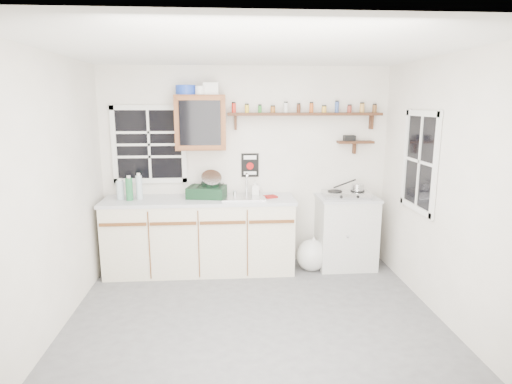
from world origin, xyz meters
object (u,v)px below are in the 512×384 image
at_px(dish_rack, 208,189).
at_px(hotplate, 346,194).
at_px(upper_cabinet, 201,122).
at_px(main_cabinet, 200,235).
at_px(right_cabinet, 346,231).
at_px(spice_shelf, 306,113).

distance_m(dish_rack, hotplate, 1.71).
bearing_deg(hotplate, upper_cabinet, 178.60).
bearing_deg(hotplate, main_cabinet, -176.78).
bearing_deg(dish_rack, main_cabinet, -136.33).
bearing_deg(right_cabinet, hotplate, -139.41).
xyz_separation_m(spice_shelf, hotplate, (0.49, -0.21, -0.98)).
distance_m(right_cabinet, hotplate, 0.49).
relative_size(main_cabinet, spice_shelf, 1.21).
height_order(right_cabinet, hotplate, hotplate).
xyz_separation_m(main_cabinet, right_cabinet, (1.83, 0.03, -0.01)).
height_order(main_cabinet, upper_cabinet, upper_cabinet).
relative_size(spice_shelf, hotplate, 3.26).
height_order(dish_rack, hotplate, dish_rack).
height_order(upper_cabinet, spice_shelf, upper_cabinet).
xyz_separation_m(right_cabinet, dish_rack, (-1.73, 0.04, 0.57)).
bearing_deg(hotplate, dish_rack, -179.11).
xyz_separation_m(main_cabinet, hotplate, (1.81, 0.01, 0.49)).
distance_m(main_cabinet, right_cabinet, 1.84).
bearing_deg(spice_shelf, upper_cabinet, -176.92).
relative_size(upper_cabinet, dish_rack, 1.30).
bearing_deg(hotplate, right_cabinet, 43.64).
bearing_deg(dish_rack, right_cabinet, 9.16).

